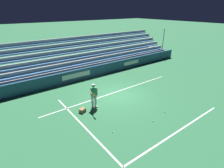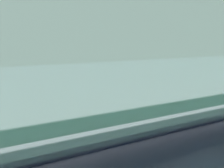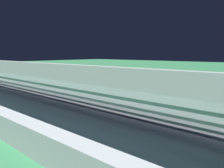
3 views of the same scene
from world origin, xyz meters
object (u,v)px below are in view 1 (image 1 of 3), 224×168
tennis_ball_by_box (164,112)px  tennis_ball_far_right (113,132)px  ball_box_cardboard (82,110)px  tennis_player (94,96)px  tennis_ball_midcourt (158,94)px  tennis_ball_stray_back (139,81)px  tennis_ball_near_player (153,121)px  tennis_ball_on_baseline (135,83)px  tennis_ball_toward_net (144,85)px

tennis_ball_by_box → tennis_ball_far_right: bearing=-6.4°
tennis_ball_far_right → ball_box_cardboard: bearing=-83.0°
ball_box_cardboard → tennis_player: bearing=-176.1°
tennis_ball_by_box → tennis_ball_midcourt: 2.60m
tennis_ball_by_box → tennis_ball_far_right: size_ratio=1.00×
tennis_ball_by_box → tennis_ball_stray_back: bearing=-117.0°
ball_box_cardboard → tennis_ball_by_box: size_ratio=6.06×
tennis_player → ball_box_cardboard: 1.22m
ball_box_cardboard → tennis_ball_near_player: size_ratio=6.06×
tennis_ball_far_right → tennis_ball_near_player: bearing=165.8°
tennis_ball_near_player → tennis_ball_on_baseline: size_ratio=1.00×
tennis_player → tennis_ball_far_right: (0.60, 2.91, -0.86)m
tennis_player → tennis_ball_by_box: size_ratio=25.98×
tennis_ball_toward_net → tennis_ball_midcourt: same height
tennis_ball_stray_back → tennis_ball_far_right: size_ratio=1.00×
tennis_player → tennis_ball_near_player: 4.16m
tennis_ball_by_box → tennis_ball_stray_back: 5.40m
tennis_ball_midcourt → tennis_ball_stray_back: bearing=-104.5°
ball_box_cardboard → tennis_ball_on_baseline: bearing=-167.0°
tennis_ball_by_box → tennis_ball_near_player: same height
tennis_ball_on_baseline → tennis_ball_near_player: bearing=57.5°
tennis_ball_toward_net → tennis_ball_on_baseline: same height
tennis_ball_near_player → tennis_ball_midcourt: size_ratio=1.00×
tennis_player → tennis_ball_far_right: bearing=78.4°
tennis_ball_by_box → tennis_ball_on_baseline: same height
tennis_player → tennis_ball_midcourt: size_ratio=25.98×
tennis_ball_by_box → tennis_ball_far_right: same height
tennis_ball_midcourt → tennis_ball_on_baseline: bearing=-91.1°
tennis_ball_on_baseline → ball_box_cardboard: bearing=13.0°
tennis_ball_stray_back → tennis_ball_far_right: same height
tennis_ball_toward_net → tennis_ball_on_baseline: size_ratio=1.00×
tennis_ball_far_right → tennis_ball_by_box: bearing=173.6°
ball_box_cardboard → tennis_ball_on_baseline: (-6.04, -1.40, -0.10)m
ball_box_cardboard → tennis_ball_far_right: 2.87m
ball_box_cardboard → tennis_ball_toward_net: ball_box_cardboard is taller
ball_box_cardboard → tennis_ball_stray_back: bearing=-167.2°
tennis_ball_by_box → tennis_player: bearing=-45.2°
tennis_player → tennis_ball_far_right: tennis_player is taller
tennis_ball_stray_back → tennis_ball_toward_net: bearing=69.5°
tennis_ball_far_right → tennis_player: bearing=-101.6°
tennis_ball_near_player → tennis_ball_on_baseline: (-3.12, -4.90, 0.00)m
tennis_ball_by_box → tennis_ball_on_baseline: bearing=-110.7°
tennis_ball_toward_net → tennis_ball_on_baseline: 0.86m
ball_box_cardboard → tennis_ball_on_baseline: size_ratio=6.06×
tennis_player → tennis_ball_on_baseline: 5.34m
tennis_ball_near_player → tennis_ball_stray_back: size_ratio=1.00×
tennis_player → ball_box_cardboard: (0.95, 0.06, -0.76)m
ball_box_cardboard → tennis_ball_near_player: 4.56m
tennis_player → tennis_ball_on_baseline: bearing=-165.3°
tennis_ball_on_baseline → tennis_ball_far_right: (5.69, 4.25, 0.00)m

